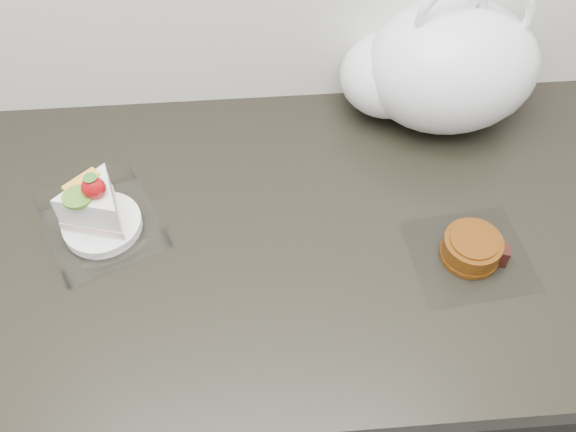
% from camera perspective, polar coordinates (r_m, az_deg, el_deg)
% --- Properties ---
extents(counter, '(2.04, 0.64, 0.90)m').
position_cam_1_polar(counter, '(1.38, -4.38, -12.84)').
color(counter, black).
rests_on(counter, ground).
extents(cake_tray, '(0.22, 0.22, 0.13)m').
position_cam_1_polar(cake_tray, '(1.01, -16.44, 0.02)').
color(cake_tray, white).
rests_on(cake_tray, counter).
extents(mooncake_wrap, '(0.19, 0.18, 0.04)m').
position_cam_1_polar(mooncake_wrap, '(0.99, 16.05, -2.89)').
color(mooncake_wrap, white).
rests_on(mooncake_wrap, counter).
extents(plastic_bag, '(0.33, 0.23, 0.27)m').
position_cam_1_polar(plastic_bag, '(1.13, 13.22, 12.69)').
color(plastic_bag, white).
rests_on(plastic_bag, counter).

